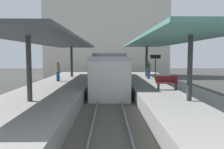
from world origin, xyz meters
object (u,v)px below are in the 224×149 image
object	(u,v)px
commuter_train	(109,71)
platform_sign	(155,62)
passenger_near_bench	(149,70)
platform_bench	(167,82)
passenger_mid_platform	(58,72)

from	to	relation	value
commuter_train	platform_sign	size ratio (longest dim) A/B	5.99
platform_sign	passenger_near_bench	distance (m)	1.56
platform_bench	passenger_mid_platform	world-z (taller)	passenger_mid_platform
passenger_near_bench	platform_bench	bearing A→B (deg)	-89.94
commuter_train	passenger_near_bench	size ratio (longest dim) A/B	8.14
platform_bench	passenger_mid_platform	distance (m)	9.28
commuter_train	passenger_mid_platform	distance (m)	4.50
platform_sign	passenger_mid_platform	distance (m)	8.34
passenger_near_bench	passenger_mid_platform	bearing A→B (deg)	-166.47
commuter_train	platform_sign	bearing A→B (deg)	-10.29
passenger_mid_platform	passenger_near_bench	bearing A→B (deg)	13.53
platform_bench	passenger_near_bench	distance (m)	6.73
commuter_train	passenger_mid_platform	xyz separation A→B (m)	(-4.29, -1.33, 0.09)
commuter_train	platform_bench	distance (m)	7.14
platform_bench	platform_sign	world-z (taller)	platform_sign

